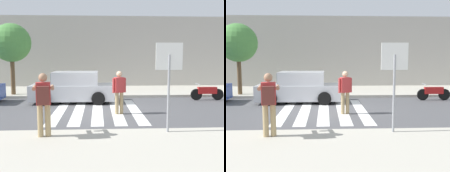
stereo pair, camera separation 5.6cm
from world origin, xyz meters
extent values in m
plane|color=#4C4C4F|center=(0.00, 0.00, 0.00)|extent=(120.00, 120.00, 0.00)
cube|color=#B2AD9E|center=(0.00, 6.00, 0.07)|extent=(60.00, 4.80, 0.14)
cube|color=#ADA89E|center=(0.00, 10.40, 2.61)|extent=(56.00, 4.00, 5.22)
cube|color=silver|center=(-1.60, 0.20, 0.00)|extent=(0.44, 5.20, 0.01)
cube|color=silver|center=(-0.80, 0.20, 0.00)|extent=(0.44, 5.20, 0.01)
cube|color=silver|center=(0.00, 0.20, 0.00)|extent=(0.44, 5.20, 0.01)
cube|color=silver|center=(0.80, 0.20, 0.00)|extent=(0.44, 5.20, 0.01)
cube|color=silver|center=(1.60, 0.20, 0.00)|extent=(0.44, 5.20, 0.01)
cylinder|color=gray|center=(2.03, -3.57, 1.25)|extent=(0.07, 0.07, 2.22)
cube|color=white|center=(2.03, -3.55, 2.31)|extent=(0.76, 0.03, 0.76)
cube|color=red|center=(2.03, -3.53, 2.31)|extent=(0.66, 0.02, 0.66)
cylinder|color=tan|center=(-1.54, -3.84, 0.58)|extent=(0.15, 0.15, 0.88)
cylinder|color=tan|center=(-1.34, -3.81, 0.58)|extent=(0.15, 0.15, 0.88)
cube|color=#B73333|center=(-1.44, -3.82, 1.32)|extent=(0.42, 0.30, 0.60)
sphere|color=#A37556|center=(-1.44, -3.82, 1.75)|extent=(0.23, 0.23, 0.23)
cylinder|color=#A37556|center=(-1.71, -3.65, 1.46)|extent=(0.20, 0.59, 0.10)
cylinder|color=#A37556|center=(-1.24, -3.56, 1.46)|extent=(0.20, 0.59, 0.10)
cube|color=black|center=(-1.51, -3.43, 1.49)|extent=(0.16, 0.12, 0.10)
cube|color=#5B2823|center=(-1.40, -4.05, 1.30)|extent=(0.35, 0.25, 0.48)
cylinder|color=tan|center=(0.78, -0.55, 0.44)|extent=(0.15, 0.15, 0.88)
cylinder|color=tan|center=(0.97, -0.48, 0.44)|extent=(0.15, 0.15, 0.88)
cube|color=#B73333|center=(0.87, -0.52, 1.18)|extent=(0.44, 0.35, 0.60)
sphere|color=tan|center=(0.87, -0.52, 1.61)|extent=(0.23, 0.23, 0.23)
cylinder|color=#B73333|center=(0.64, -0.59, 1.16)|extent=(0.10, 0.10, 0.58)
cylinder|color=#B73333|center=(1.10, -0.44, 1.16)|extent=(0.10, 0.10, 0.58)
cube|color=#B7BABF|center=(-1.24, 2.30, 0.53)|extent=(4.10, 1.70, 0.76)
cube|color=#B7BABF|center=(-1.09, 2.30, 1.23)|extent=(2.20, 1.56, 0.64)
cube|color=slate|center=(-2.16, 2.30, 1.23)|extent=(0.10, 1.50, 0.54)
cube|color=slate|center=(-0.12, 2.30, 1.23)|extent=(0.10, 1.50, 0.51)
cylinder|color=black|center=(-2.51, 1.45, 0.32)|extent=(0.64, 0.22, 0.64)
cylinder|color=black|center=(-2.51, 3.15, 0.32)|extent=(0.64, 0.22, 0.64)
cylinder|color=black|center=(0.03, 1.45, 0.32)|extent=(0.64, 0.22, 0.64)
cylinder|color=black|center=(0.03, 3.15, 0.32)|extent=(0.64, 0.22, 0.64)
cylinder|color=black|center=(5.22, 2.60, 0.30)|extent=(0.60, 0.10, 0.60)
cylinder|color=black|center=(6.38, 2.60, 0.30)|extent=(0.60, 0.10, 0.60)
cube|color=#B21919|center=(5.80, 2.60, 0.52)|extent=(1.00, 0.20, 0.36)
cylinder|color=gray|center=(5.28, 2.60, 0.85)|extent=(0.04, 0.60, 0.04)
cylinder|color=brown|center=(-4.83, 4.34, 1.28)|extent=(0.24, 0.24, 2.29)
sphere|color=#47843D|center=(-4.83, 4.34, 3.08)|extent=(2.16, 2.16, 2.16)
camera|label=1|loc=(0.03, -10.85, 2.31)|focal=42.00mm
camera|label=2|loc=(0.08, -10.85, 2.31)|focal=42.00mm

